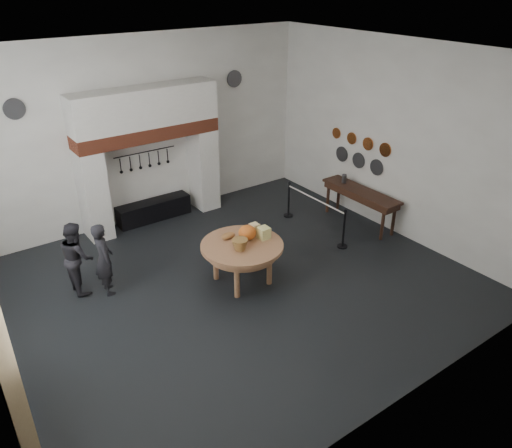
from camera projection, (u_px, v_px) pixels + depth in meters
floor at (234, 285)px, 10.20m from camera, size 9.00×8.00×0.02m
ceiling at (228, 55)px, 8.15m from camera, size 9.00×8.00×0.02m
wall_back at (141, 131)px, 12.07m from camera, size 9.00×0.02×4.50m
wall_front at (404, 282)px, 6.28m from camera, size 9.00×0.02×4.50m
wall_right at (395, 139)px, 11.50m from camera, size 0.02×8.00×4.50m
chimney_pier_left at (94, 195)px, 11.59m from camera, size 0.55×0.70×2.15m
chimney_pier_right at (204, 169)px, 13.12m from camera, size 0.55×0.70×2.15m
hearth_brick_band at (147, 132)px, 11.79m from camera, size 3.50×0.72×0.32m
chimney_hood at (144, 107)px, 11.51m from camera, size 3.50×0.70×0.90m
iron_range at (154, 210)px, 12.78m from camera, size 1.90×0.45×0.50m
utensil_rail at (145, 152)px, 12.24m from camera, size 1.60×0.02×0.02m
door_jamb_near at (9, 377)px, 6.11m from camera, size 0.22×0.30×2.60m
work_table at (242, 246)px, 9.94m from camera, size 1.69×1.69×0.07m
pumpkin at (247, 233)px, 10.03m from camera, size 0.36×0.36×0.31m
cheese_block_big at (264, 233)px, 10.09m from camera, size 0.22×0.22×0.24m
cheese_block_small at (254, 228)px, 10.31m from camera, size 0.18×0.18×0.20m
wicker_basket at (240, 245)px, 9.69m from camera, size 0.33×0.33×0.22m
bread_loaf at (228, 236)px, 10.10m from camera, size 0.31×0.18×0.13m
visitor_near at (104, 259)px, 9.66m from camera, size 0.40×0.57×1.51m
visitor_far at (77, 257)px, 9.75m from camera, size 0.57×0.73×1.48m
side_table at (361, 191)px, 12.29m from camera, size 0.55×2.20×0.06m
pewter_jug at (344, 179)px, 12.66m from camera, size 0.12×0.12×0.22m
copper_pan_a at (385, 150)px, 11.77m from camera, size 0.03×0.34×0.34m
copper_pan_b at (368, 144)px, 12.16m from camera, size 0.03×0.32×0.32m
copper_pan_c at (352, 138)px, 12.56m from camera, size 0.03×0.30×0.30m
copper_pan_d at (336, 133)px, 12.96m from camera, size 0.03×0.28×0.28m
pewter_plate_left at (377, 167)px, 12.14m from camera, size 0.03×0.40×0.40m
pewter_plate_mid at (359, 160)px, 12.57m from camera, size 0.03×0.40×0.40m
pewter_plate_right at (342, 154)px, 13.01m from camera, size 0.03×0.40×0.40m
pewter_plate_back_left at (14, 109)px, 10.21m from camera, size 0.44×0.03×0.44m
pewter_plate_back_right at (234, 79)px, 13.00m from camera, size 0.44×0.03×0.44m
barrier_post_near at (344, 230)px, 11.38m from camera, size 0.05×0.05×0.90m
barrier_post_far at (289, 200)px, 12.83m from camera, size 0.05×0.05×0.90m
barrier_rope at (316, 199)px, 11.92m from camera, size 0.04×2.00×0.04m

